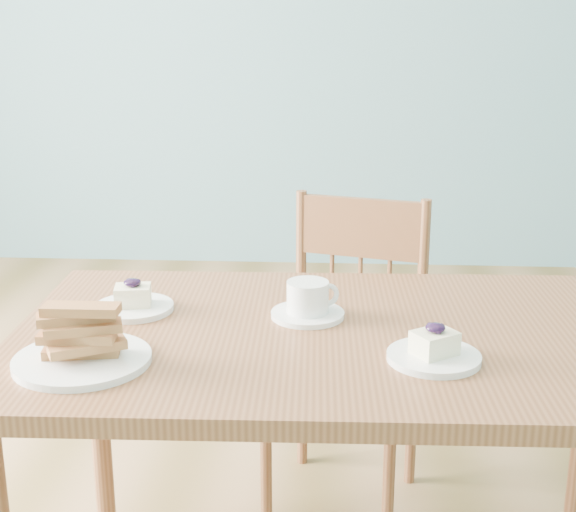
{
  "coord_description": "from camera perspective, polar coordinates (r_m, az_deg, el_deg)",
  "views": [
    {
      "loc": [
        0.24,
        -1.64,
        1.26
      ],
      "look_at": [
        0.15,
        -0.16,
        0.82
      ],
      "focal_mm": 50.0,
      "sensor_mm": 36.0,
      "label": 1
    }
  ],
  "objects": [
    {
      "name": "dining_table",
      "position": [
        1.57,
        4.13,
        -7.63
      ],
      "size": [
        1.29,
        0.76,
        0.68
      ],
      "rotation": [
        0.0,
        0.0,
        0.02
      ],
      "color": "brown",
      "rests_on": "ground"
    },
    {
      "name": "coffee_cup",
      "position": [
        1.6,
        1.46,
        -3.28
      ],
      "size": [
        0.15,
        0.15,
        0.07
      ],
      "rotation": [
        0.0,
        0.0,
        0.35
      ],
      "color": "white",
      "rests_on": "dining_table"
    },
    {
      "name": "dining_chair",
      "position": [
        2.13,
        4.24,
        -6.89
      ],
      "size": [
        0.45,
        0.44,
        0.82
      ],
      "rotation": [
        0.0,
        0.0,
        -0.27
      ],
      "color": "brown",
      "rests_on": "ground"
    },
    {
      "name": "cheesecake_plate_far",
      "position": [
        1.67,
        -10.94,
        -3.27
      ],
      "size": [
        0.16,
        0.16,
        0.07
      ],
      "rotation": [
        0.0,
        0.0,
        0.16
      ],
      "color": "white",
      "rests_on": "dining_table"
    },
    {
      "name": "cheesecake_plate_near",
      "position": [
        1.43,
        10.35,
        -6.67
      ],
      "size": [
        0.16,
        0.16,
        0.07
      ],
      "rotation": [
        0.0,
        0.0,
        0.59
      ],
      "color": "white",
      "rests_on": "dining_table"
    },
    {
      "name": "biscotti_plate",
      "position": [
        1.43,
        -14.5,
        -6.1
      ],
      "size": [
        0.24,
        0.24,
        0.11
      ],
      "rotation": [
        0.0,
        0.0,
        0.24
      ],
      "color": "white",
      "rests_on": "dining_table"
    }
  ]
}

